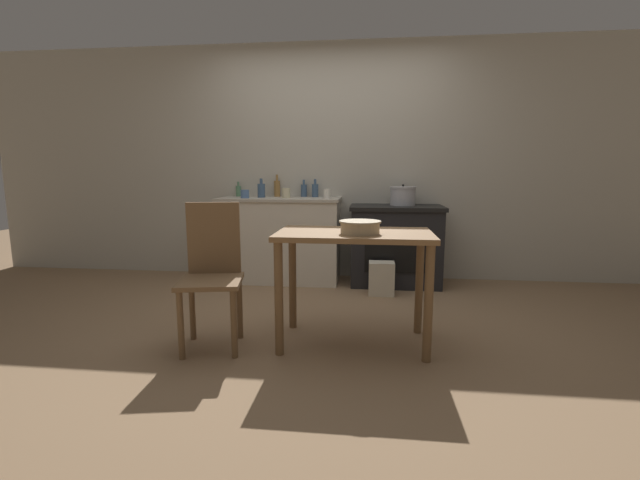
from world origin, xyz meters
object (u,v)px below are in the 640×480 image
object	(u,v)px
stock_pot	(403,196)
bottle_center	(315,190)
bottle_center_left	(261,190)
cup_mid_right	(245,194)
chair	(212,271)
cup_center_right	(286,193)
mixing_bowl_large	(360,226)
stove	(396,245)
flour_sack	(381,278)
bottle_far_left	(238,191)
bottle_mid_left	(277,188)
cup_right	(327,194)
bottle_left	(304,190)
work_table	(354,252)

from	to	relation	value
stock_pot	bottle_center	xyz separation A→B (m)	(-0.94, 0.14, 0.05)
bottle_center_left	cup_mid_right	size ratio (longest dim) A/B	2.29
chair	cup_center_right	world-z (taller)	cup_center_right
mixing_bowl_large	bottle_center_left	world-z (taller)	bottle_center_left
mixing_bowl_large	cup_center_right	distance (m)	1.91
stove	chair	bearing A→B (deg)	-126.86
chair	flour_sack	xyz separation A→B (m)	(1.17, 1.33, -0.35)
bottle_far_left	bottle_center_left	size ratio (longest dim) A/B	0.81
chair	bottle_center_left	bearing A→B (deg)	82.86
bottle_mid_left	cup_right	xyz separation A→B (m)	(0.59, -0.28, -0.05)
chair	bottle_center_left	distance (m)	1.89
chair	bottle_mid_left	size ratio (longest dim) A/B	3.97
bottle_mid_left	bottle_left	bearing A→B (deg)	-0.12
chair	bottle_left	size ratio (longest dim) A/B	5.17
flour_sack	bottle_mid_left	size ratio (longest dim) A/B	1.32
stock_pot	bottle_center	world-z (taller)	bottle_center
stock_pot	bottle_mid_left	world-z (taller)	bottle_mid_left
bottle_far_left	cup_center_right	bearing A→B (deg)	-21.41
stove	bottle_left	world-z (taller)	bottle_left
chair	cup_mid_right	distance (m)	1.77
chair	bottle_mid_left	bearing A→B (deg)	78.58
bottle_center_left	bottle_center	size ratio (longest dim) A/B	1.04
flour_sack	bottle_left	bearing A→B (deg)	142.09
stove	bottle_far_left	world-z (taller)	bottle_far_left
stock_pot	bottle_mid_left	distance (m)	1.38
mixing_bowl_large	bottle_center_left	distance (m)	2.11
stove	bottle_left	size ratio (longest dim) A/B	5.07
chair	bottle_far_left	size ratio (longest dim) A/B	5.91
chair	bottle_far_left	xyz separation A→B (m)	(-0.42, 1.99, 0.45)
stove	bottle_left	xyz separation A→B (m)	(-1.00, 0.22, 0.56)
bottle_far_left	bottle_center_left	bearing A→B (deg)	-26.95
bottle_center	cup_center_right	size ratio (longest dim) A/B	1.86
stove	cup_right	world-z (taller)	cup_right
stock_pot	work_table	bearing A→B (deg)	-104.57
work_table	bottle_center_left	size ratio (longest dim) A/B	5.07
stock_pot	cup_mid_right	bearing A→B (deg)	-175.61
bottle_far_left	bottle_center_left	world-z (taller)	bottle_center_left
stove	bottle_center	world-z (taller)	bottle_center
flour_sack	cup_right	bearing A→B (deg)	146.03
chair	bottle_center_left	xyz separation A→B (m)	(-0.12, 1.83, 0.46)
work_table	bottle_center_left	xyz separation A→B (m)	(-1.07, 1.71, 0.34)
chair	cup_mid_right	world-z (taller)	cup_mid_right
mixing_bowl_large	flour_sack	bearing A→B (deg)	81.77
bottle_center	stove	bearing A→B (deg)	-12.25
stove	bottle_far_left	bearing A→B (deg)	172.97
flour_sack	cup_right	xyz separation A→B (m)	(-0.57, 0.38, 0.79)
stock_pot	cup_right	size ratio (longest dim) A/B	2.77
stove	cup_right	size ratio (longest dim) A/B	9.67
cup_mid_right	cup_right	xyz separation A→B (m)	(0.87, 0.02, 0.01)
bottle_left	cup_mid_right	world-z (taller)	bottle_left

